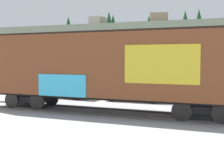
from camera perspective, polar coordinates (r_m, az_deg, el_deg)
name	(u,v)px	position (r m, az deg, el deg)	size (l,w,h in m)	color
ground_plane	(99,112)	(14.66, -2.72, -7.81)	(260.00, 260.00, 0.00)	#B2B5BC
track	(83,110)	(15.05, -6.10, -7.37)	(60.02, 3.93, 0.08)	#4C4742
freight_car	(107,66)	(14.22, -0.96, 1.75)	(14.94, 3.51, 4.32)	brown
hillside	(184,47)	(92.48, 14.81, 5.59)	(143.41, 35.03, 17.28)	slate
parked_car_black	(65,86)	(20.19, -9.80, -2.33)	(4.47, 2.40, 1.71)	black
parked_car_tan	(134,88)	(18.40, 4.67, -2.82)	(4.04, 1.90, 1.67)	#9E8966
parked_car_white	(219,91)	(18.18, 21.56, -3.16)	(4.15, 2.04, 1.72)	silver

